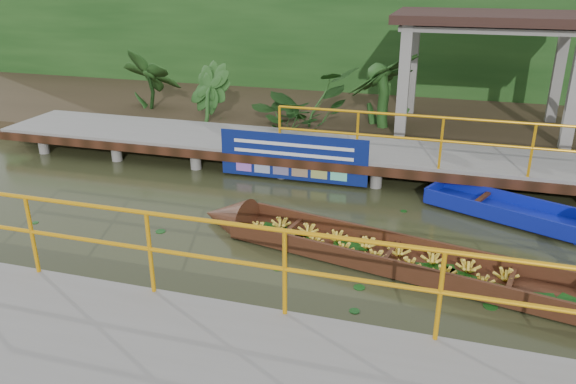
# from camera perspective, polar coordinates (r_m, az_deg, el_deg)

# --- Properties ---
(ground) EXTENTS (80.00, 80.00, 0.00)m
(ground) POSITION_cam_1_polar(r_m,az_deg,el_deg) (9.33, 0.39, -4.66)
(ground) COLOR #2C3118
(ground) RESTS_ON ground
(land_strip) EXTENTS (30.00, 8.00, 0.45)m
(land_strip) POSITION_cam_1_polar(r_m,az_deg,el_deg) (16.19, 7.85, 7.55)
(land_strip) COLOR #382C1C
(land_strip) RESTS_ON ground
(far_dock) EXTENTS (16.00, 2.06, 1.66)m
(far_dock) POSITION_cam_1_polar(r_m,az_deg,el_deg) (12.25, 4.95, 4.24)
(far_dock) COLOR gray
(far_dock) RESTS_ON ground
(pavilion) EXTENTS (4.40, 3.00, 3.00)m
(pavilion) POSITION_cam_1_polar(r_m,az_deg,el_deg) (14.41, 19.88, 15.24)
(pavilion) COLOR gray
(pavilion) RESTS_ON ground
(foliage_backdrop) EXTENTS (30.00, 0.80, 4.00)m
(foliage_backdrop) POSITION_cam_1_polar(r_m,az_deg,el_deg) (18.30, 9.43, 14.77)
(foliage_backdrop) COLOR #173D13
(foliage_backdrop) RESTS_ON ground
(vendor_boat) EXTENTS (8.50, 2.58, 2.19)m
(vendor_boat) POSITION_cam_1_polar(r_m,az_deg,el_deg) (8.31, 18.97, -7.13)
(vendor_boat) COLOR #3C2010
(vendor_boat) RESTS_ON ground
(moored_blue_boat) EXTENTS (3.25, 2.00, 0.76)m
(moored_blue_boat) POSITION_cam_1_polar(r_m,az_deg,el_deg) (10.56, 25.01, -2.76)
(moored_blue_boat) COLOR #0E1A9A
(moored_blue_boat) RESTS_ON ground
(blue_banner) EXTENTS (3.12, 0.04, 0.97)m
(blue_banner) POSITION_cam_1_polar(r_m,az_deg,el_deg) (11.51, 0.48, 3.57)
(blue_banner) COLOR navy
(blue_banner) RESTS_ON ground
(tropical_plants) EXTENTS (14.50, 1.50, 1.87)m
(tropical_plants) POSITION_cam_1_polar(r_m,az_deg,el_deg) (13.74, 8.48, 9.94)
(tropical_plants) COLOR #173D13
(tropical_plants) RESTS_ON ground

